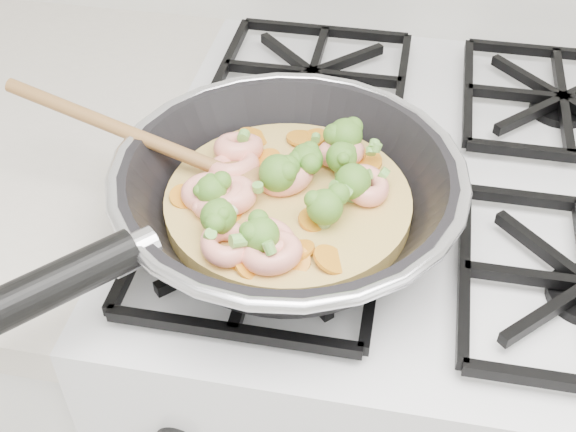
# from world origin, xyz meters

# --- Properties ---
(stove) EXTENTS (0.60, 0.60, 0.92)m
(stove) POSITION_xyz_m (0.00, 1.70, 0.46)
(stove) COLOR silver
(stove) RESTS_ON ground
(skillet) EXTENTS (0.45, 0.41, 0.10)m
(skillet) POSITION_xyz_m (-0.13, 1.57, 0.96)
(skillet) COLOR black
(skillet) RESTS_ON stove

